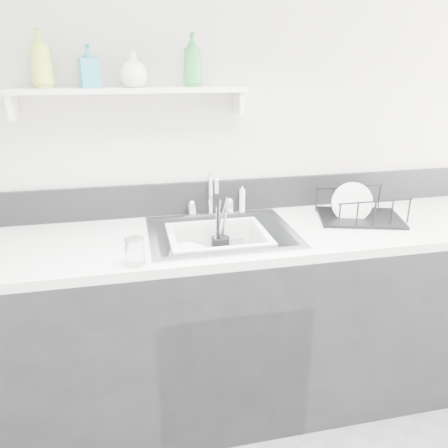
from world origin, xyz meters
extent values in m
cube|color=silver|center=(0.00, 1.49, 1.30)|extent=(3.50, 0.02, 2.60)
cube|color=black|center=(0.00, 1.19, 0.44)|extent=(3.20, 0.62, 0.88)
cube|color=white|center=(0.00, 1.19, 0.90)|extent=(3.20, 0.62, 0.04)
cube|color=black|center=(0.00, 1.49, 1.00)|extent=(3.20, 0.02, 0.16)
cube|color=silver|center=(0.00, 1.44, 0.93)|extent=(0.26, 0.06, 0.02)
cylinder|color=silver|center=(-0.10, 1.44, 0.96)|extent=(0.04, 0.04, 0.05)
cylinder|color=silver|center=(0.10, 1.44, 0.96)|extent=(0.04, 0.04, 0.05)
cylinder|color=silver|center=(0.00, 1.44, 1.03)|extent=(0.02, 0.02, 0.20)
cylinder|color=silver|center=(0.00, 1.37, 1.14)|extent=(0.02, 0.15, 0.02)
cylinder|color=white|center=(0.16, 1.44, 0.99)|extent=(0.03, 0.03, 0.14)
cube|color=silver|center=(-0.35, 1.42, 1.52)|extent=(1.00, 0.16, 0.02)
cube|color=silver|center=(-0.83, 1.42, 1.46)|extent=(0.02, 0.14, 0.10)
cube|color=silver|center=(0.13, 1.42, 1.46)|extent=(0.02, 0.14, 0.10)
cylinder|color=white|center=(-0.13, 1.15, 0.78)|extent=(0.23, 0.23, 0.01)
cylinder|color=white|center=(-0.12, 1.15, 0.79)|extent=(0.22, 0.22, 0.01)
cylinder|color=white|center=(-0.14, 1.15, 0.82)|extent=(0.26, 0.25, 0.09)
cylinder|color=black|center=(0.01, 1.25, 0.82)|extent=(0.09, 0.09, 0.11)
cylinder|color=silver|center=(0.00, 1.26, 0.92)|extent=(0.01, 0.05, 0.21)
cylinder|color=silver|center=(0.02, 1.24, 0.91)|extent=(0.02, 0.04, 0.19)
cylinder|color=black|center=(0.00, 1.25, 0.94)|extent=(0.01, 0.06, 0.23)
cylinder|color=white|center=(0.08, 1.22, 0.81)|extent=(0.09, 0.09, 0.10)
cylinder|color=white|center=(-0.38, 0.94, 0.97)|extent=(0.08, 0.08, 0.10)
imported|color=white|center=(0.10, 1.12, 0.78)|extent=(0.13, 0.13, 0.03)
imported|color=#B9DC47|center=(-0.70, 1.42, 1.65)|extent=(0.11, 0.11, 0.23)
imported|color=teal|center=(-0.51, 1.41, 1.62)|extent=(0.09, 0.10, 0.17)
imported|color=silver|center=(-0.33, 1.40, 1.61)|extent=(0.14, 0.14, 0.15)
imported|color=#258F3A|center=(-0.08, 1.40, 1.64)|extent=(0.09, 0.09, 0.22)
camera|label=1|loc=(-0.37, -0.57, 1.63)|focal=35.00mm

